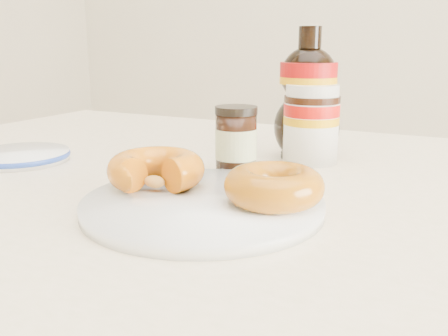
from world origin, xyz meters
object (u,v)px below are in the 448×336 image
at_px(plate, 203,204).
at_px(dark_jar, 236,141).
at_px(donut_whole, 274,186).
at_px(dining_table, 270,251).
at_px(blue_rim_saucer, 20,156).
at_px(nutella_jar, 311,121).
at_px(donut_bitten, 156,169).
at_px(syrup_bottle, 308,94).

height_order(plate, dark_jar, dark_jar).
xyz_separation_m(plate, donut_whole, (0.07, 0.02, 0.02)).
distance_m(dining_table, blue_rim_saucer, 0.40).
bearing_deg(nutella_jar, donut_bitten, -113.51).
bearing_deg(donut_whole, blue_rim_saucer, 172.90).
bearing_deg(dark_jar, plate, -77.11).
bearing_deg(dining_table, dark_jar, 147.03).
bearing_deg(plate, dining_table, 72.56).
bearing_deg(blue_rim_saucer, plate, -11.78).
bearing_deg(dining_table, donut_bitten, -139.23).
bearing_deg(syrup_bottle, blue_rim_saucer, -150.50).
xyz_separation_m(dining_table, blue_rim_saucer, (-0.39, -0.04, 0.09)).
xyz_separation_m(donut_bitten, dark_jar, (0.04, 0.14, 0.01)).
bearing_deg(plate, donut_whole, 16.11).
height_order(donut_whole, nutella_jar, nutella_jar).
relative_size(plate, dark_jar, 2.81).
height_order(plate, donut_whole, donut_whole).
bearing_deg(plate, syrup_bottle, 85.89).
height_order(dining_table, plate, plate).
bearing_deg(blue_rim_saucer, donut_bitten, -10.96).
relative_size(dining_table, syrup_bottle, 7.15).
distance_m(dining_table, donut_whole, 0.15).
height_order(syrup_bottle, blue_rim_saucer, syrup_bottle).
height_order(nutella_jar, dark_jar, nutella_jar).
relative_size(plate, nutella_jar, 2.24).
bearing_deg(dining_table, nutella_jar, 89.96).
distance_m(donut_bitten, syrup_bottle, 0.29).
xyz_separation_m(donut_bitten, blue_rim_saucer, (-0.28, 0.05, -0.02)).
xyz_separation_m(plate, syrup_bottle, (0.02, 0.29, 0.09)).
height_order(plate, donut_bitten, donut_bitten).
xyz_separation_m(syrup_bottle, blue_rim_saucer, (-0.38, -0.21, -0.09)).
distance_m(dining_table, nutella_jar, 0.21).
bearing_deg(dark_jar, donut_bitten, -104.55).
distance_m(plate, syrup_bottle, 0.30).
bearing_deg(syrup_bottle, dark_jar, -113.43).
bearing_deg(dark_jar, blue_rim_saucer, -165.53).
distance_m(plate, donut_bitten, 0.08).
distance_m(plate, donut_whole, 0.08).
bearing_deg(donut_bitten, syrup_bottle, 94.40).
bearing_deg(donut_whole, syrup_bottle, 100.95).
bearing_deg(nutella_jar, dining_table, -90.04).
height_order(nutella_jar, blue_rim_saucer, nutella_jar).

